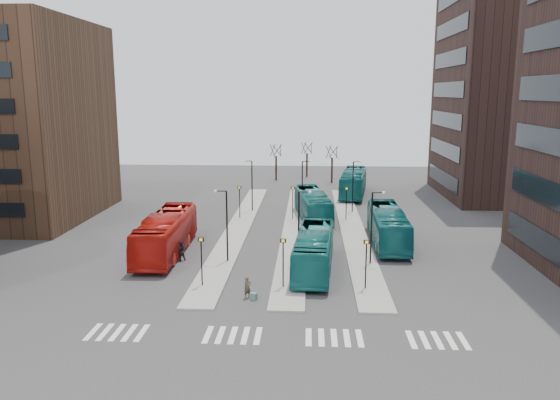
# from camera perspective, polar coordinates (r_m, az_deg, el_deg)

# --- Properties ---
(ground) EXTENTS (160.00, 160.00, 0.00)m
(ground) POSITION_cam_1_polar(r_m,az_deg,el_deg) (29.84, -4.08, -17.22)
(ground) COLOR #303033
(ground) RESTS_ON ground
(island_left) EXTENTS (2.50, 45.00, 0.15)m
(island_left) POSITION_cam_1_polar(r_m,az_deg,el_deg) (58.24, -4.32, -2.84)
(island_left) COLOR gray
(island_left) RESTS_ON ground
(island_mid) EXTENTS (2.50, 45.00, 0.15)m
(island_mid) POSITION_cam_1_polar(r_m,az_deg,el_deg) (57.78, 1.60, -2.92)
(island_mid) COLOR gray
(island_mid) RESTS_ON ground
(island_right) EXTENTS (2.50, 45.00, 0.15)m
(island_right) POSITION_cam_1_polar(r_m,az_deg,el_deg) (57.94, 7.55, -2.98)
(island_right) COLOR gray
(island_right) RESTS_ON ground
(suitcase) EXTENTS (0.50, 0.46, 0.51)m
(suitcase) POSITION_cam_1_polar(r_m,az_deg,el_deg) (38.46, -2.75, -10.04)
(suitcase) COLOR navy
(suitcase) RESTS_ON ground
(red_bus) EXTENTS (3.37, 13.25, 3.67)m
(red_bus) POSITION_cam_1_polar(r_m,az_deg,el_deg) (49.51, -11.82, -3.48)
(red_bus) COLOR #B7150E
(red_bus) RESTS_ON ground
(teal_bus_a) EXTENTS (3.55, 12.02, 3.31)m
(teal_bus_a) POSITION_cam_1_polar(r_m,az_deg,el_deg) (44.30, 3.58, -5.25)
(teal_bus_a) COLOR #156A68
(teal_bus_a) RESTS_ON ground
(teal_bus_b) EXTENTS (4.46, 12.14, 3.30)m
(teal_bus_b) POSITION_cam_1_polar(r_m,az_deg,el_deg) (61.54, 3.44, -0.56)
(teal_bus_b) COLOR #156968
(teal_bus_b) RESTS_ON ground
(teal_bus_c) EXTENTS (3.09, 12.34, 3.42)m
(teal_bus_c) POSITION_cam_1_polar(r_m,az_deg,el_deg) (52.71, 11.19, -2.69)
(teal_bus_c) COLOR #136062
(teal_bus_c) RESTS_ON ground
(teal_bus_d) EXTENTS (4.78, 13.22, 3.60)m
(teal_bus_d) POSITION_cam_1_polar(r_m,az_deg,el_deg) (76.52, 7.67, 1.80)
(teal_bus_d) COLOR #146565
(teal_bus_d) RESTS_ON ground
(traveller) EXTENTS (0.68, 0.65, 1.56)m
(traveller) POSITION_cam_1_polar(r_m,az_deg,el_deg) (38.64, -3.42, -9.12)
(traveller) COLOR #46412A
(traveller) RESTS_ON ground
(commuter_a) EXTENTS (1.00, 0.90, 1.69)m
(commuter_a) POSITION_cam_1_polar(r_m,az_deg,el_deg) (47.58, -10.32, -5.26)
(commuter_a) COLOR black
(commuter_a) RESTS_ON ground
(commuter_b) EXTENTS (0.80, 1.12, 1.76)m
(commuter_b) POSITION_cam_1_polar(r_m,az_deg,el_deg) (42.17, 2.34, -7.19)
(commuter_b) COLOR black
(commuter_b) RESTS_ON ground
(commuter_c) EXTENTS (0.92, 1.16, 1.57)m
(commuter_c) POSITION_cam_1_polar(r_m,az_deg,el_deg) (46.16, 3.77, -5.69)
(commuter_c) COLOR black
(commuter_c) RESTS_ON ground
(crosswalk_stripes) EXTENTS (22.35, 2.40, 0.01)m
(crosswalk_stripes) POSITION_cam_1_polar(r_m,az_deg,el_deg) (33.24, -0.11, -14.05)
(crosswalk_stripes) COLOR silver
(crosswalk_stripes) RESTS_ON ground
(tower_far) EXTENTS (20.12, 20.00, 30.00)m
(tower_far) POSITION_cam_1_polar(r_m,az_deg,el_deg) (81.19, 24.15, 10.83)
(tower_far) COLOR #2E1E19
(tower_far) RESTS_ON ground
(sign_poles) EXTENTS (12.45, 22.12, 3.65)m
(sign_poles) POSITION_cam_1_polar(r_m,az_deg,el_deg) (50.44, 0.94, -2.29)
(sign_poles) COLOR black
(sign_poles) RESTS_ON ground
(lamp_posts) EXTENTS (14.04, 20.24, 6.12)m
(lamp_posts) POSITION_cam_1_polar(r_m,az_deg,el_deg) (55.05, 2.22, 0.10)
(lamp_posts) COLOR black
(lamp_posts) RESTS_ON ground
(bare_trees) EXTENTS (10.97, 8.14, 5.90)m
(bare_trees) POSITION_cam_1_polar(r_m,az_deg,el_deg) (89.42, 2.61, 3.84)
(bare_trees) COLOR black
(bare_trees) RESTS_ON ground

